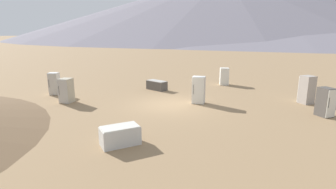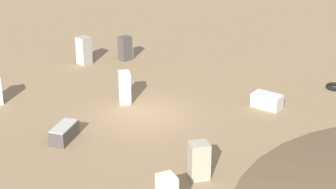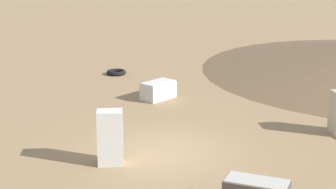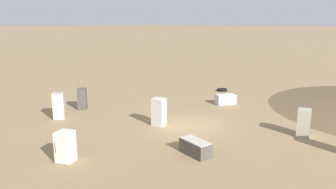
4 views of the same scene
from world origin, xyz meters
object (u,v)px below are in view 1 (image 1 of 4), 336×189
at_px(discarded_fridge_7, 66,91).
at_px(discarded_fridge_0, 120,135).
at_px(discarded_fridge_3, 199,90).
at_px(discarded_fridge_6, 307,90).
at_px(discarded_fridge_1, 157,85).
at_px(discarded_fridge_4, 54,84).
at_px(discarded_fridge_5, 224,76).
at_px(discarded_fridge_2, 326,102).

bearing_deg(discarded_fridge_7, discarded_fridge_0, 137.55).
xyz_separation_m(discarded_fridge_0, discarded_fridge_3, (0.18, 7.22, 0.47)).
distance_m(discarded_fridge_0, discarded_fridge_6, 12.08).
bearing_deg(discarded_fridge_3, discarded_fridge_1, -39.06).
bearing_deg(discarded_fridge_4, discarded_fridge_5, -163.47).
relative_size(discarded_fridge_6, discarded_fridge_7, 1.13).
height_order(discarded_fridge_0, discarded_fridge_5, discarded_fridge_5).
relative_size(discarded_fridge_1, discarded_fridge_6, 1.01).
xyz_separation_m(discarded_fridge_0, discarded_fridge_2, (6.92, 8.08, 0.38)).
height_order(discarded_fridge_1, discarded_fridge_7, discarded_fridge_7).
relative_size(discarded_fridge_4, discarded_fridge_6, 0.91).
bearing_deg(discarded_fridge_2, discarded_fridge_3, -38.48).
bearing_deg(discarded_fridge_5, discarded_fridge_3, -110.30).
xyz_separation_m(discarded_fridge_2, discarded_fridge_3, (-6.74, -0.86, 0.09)).
bearing_deg(discarded_fridge_3, discarded_fridge_5, -98.71).
relative_size(discarded_fridge_5, discarded_fridge_7, 0.94).
bearing_deg(discarded_fridge_6, discarded_fridge_0, -169.99).
relative_size(discarded_fridge_5, discarded_fridge_6, 0.83).
height_order(discarded_fridge_0, discarded_fridge_2, discarded_fridge_2).
relative_size(discarded_fridge_0, discarded_fridge_7, 1.10).
height_order(discarded_fridge_1, discarded_fridge_5, discarded_fridge_5).
bearing_deg(discarded_fridge_5, discarded_fridge_6, -52.85).
height_order(discarded_fridge_1, discarded_fridge_4, discarded_fridge_4).
bearing_deg(discarded_fridge_0, discarded_fridge_5, -55.68).
relative_size(discarded_fridge_0, discarded_fridge_5, 1.17).
bearing_deg(discarded_fridge_7, discarded_fridge_2, -178.31).
xyz_separation_m(discarded_fridge_4, discarded_fridge_5, (9.26, 9.44, -0.07)).
xyz_separation_m(discarded_fridge_3, discarded_fridge_6, (5.77, 3.27, 0.02)).
height_order(discarded_fridge_4, discarded_fridge_6, discarded_fridge_6).
bearing_deg(discarded_fridge_1, discarded_fridge_0, -142.89).
height_order(discarded_fridge_6, discarded_fridge_7, discarded_fridge_6).
relative_size(discarded_fridge_2, discarded_fridge_7, 0.99).
xyz_separation_m(discarded_fridge_1, discarded_fridge_2, (11.10, -1.26, 0.40)).
height_order(discarded_fridge_3, discarded_fridge_4, discarded_fridge_3).
distance_m(discarded_fridge_0, discarded_fridge_7, 7.79).
distance_m(discarded_fridge_2, discarded_fridge_5, 9.27).
xyz_separation_m(discarded_fridge_3, discarded_fridge_4, (-9.76, -2.81, -0.06)).
distance_m(discarded_fridge_1, discarded_fridge_7, 6.67).
bearing_deg(discarded_fridge_1, discarded_fridge_3, -102.92).
bearing_deg(discarded_fridge_3, discarded_fridge_2, 174.18).
height_order(discarded_fridge_2, discarded_fridge_5, discarded_fridge_2).
bearing_deg(discarded_fridge_6, discarded_fridge_2, -118.48).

